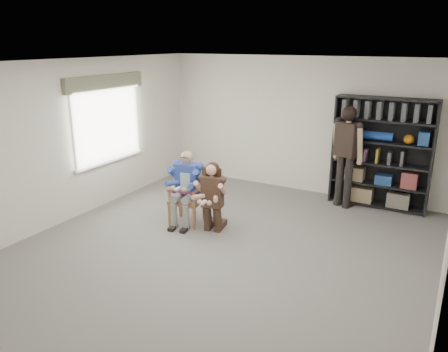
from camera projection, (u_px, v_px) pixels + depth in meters
The scene contains 8 objects.
room_shell at pixel (216, 165), 6.15m from camera, with size 6.00×7.00×2.80m, color white, non-canonical shape.
floor at pixel (216, 255), 6.56m from camera, with size 6.00×7.00×0.01m, color slate.
window_left at pixel (108, 121), 8.28m from camera, with size 0.16×2.00×1.75m, color white, non-canonical shape.
armchair at pixel (187, 196), 7.59m from camera, with size 0.58×0.56×1.00m, color #91583B, non-canonical shape.
seated_man at pixel (187, 188), 7.54m from camera, with size 0.56×0.78×1.31m, color #2D4B94, non-canonical shape.
kneeling_woman at pixel (212, 198), 7.19m from camera, with size 0.50×0.80×1.20m, color #3E2A1D, non-canonical shape.
bookshelf at pixel (381, 154), 8.20m from camera, with size 1.80×0.38×2.10m, color black, non-canonical shape.
standing_man at pixel (346, 158), 8.21m from camera, with size 0.60×0.33×1.93m, color black, non-canonical shape.
Camera 1 is at (2.98, -5.11, 3.08)m, focal length 35.00 mm.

